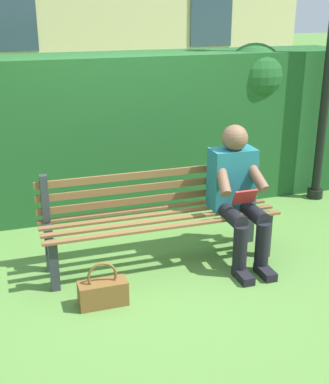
{
  "coord_description": "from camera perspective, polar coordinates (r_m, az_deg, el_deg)",
  "views": [
    {
      "loc": [
        1.19,
        3.75,
        2.12
      ],
      "look_at": [
        0.0,
        0.1,
        0.69
      ],
      "focal_mm": 47.93,
      "sensor_mm": 36.0,
      "label": 1
    }
  ],
  "objects": [
    {
      "name": "hedge_backdrop",
      "position": [
        5.49,
        -5.83,
        6.94
      ],
      "size": [
        5.37,
        0.8,
        1.71
      ],
      "color": "#1E5123",
      "rests_on": "ground"
    },
    {
      "name": "handbag",
      "position": [
        3.88,
        -6.86,
        -10.97
      ],
      "size": [
        0.36,
        0.15,
        0.35
      ],
      "color": "brown",
      "rests_on": "ground"
    },
    {
      "name": "park_bench",
      "position": [
        4.34,
        -0.7,
        -2.35
      ],
      "size": [
        1.99,
        0.48,
        0.83
      ],
      "color": "#2D3338",
      "rests_on": "ground"
    },
    {
      "name": "person_seated",
      "position": [
        4.35,
        8.11,
        0.04
      ],
      "size": [
        0.44,
        0.73,
        1.17
      ],
      "color": "#1E6672",
      "rests_on": "ground"
    },
    {
      "name": "ground",
      "position": [
        4.47,
        -0.4,
        -7.87
      ],
      "size": [
        60.0,
        60.0,
        0.0
      ],
      "primitive_type": "plane",
      "color": "#517F38"
    }
  ]
}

